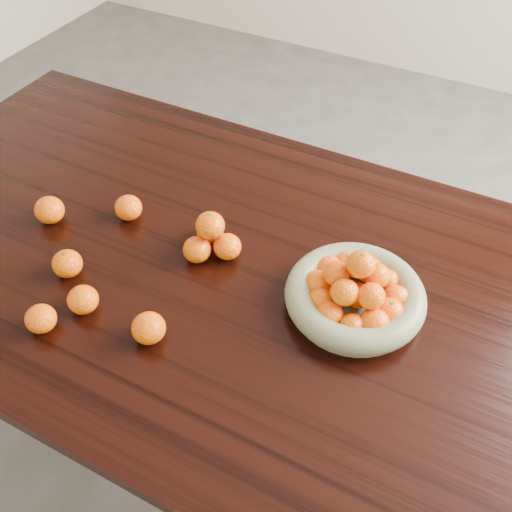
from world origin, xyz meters
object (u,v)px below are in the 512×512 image
at_px(loose_orange_0, 67,264).
at_px(dining_table, 250,298).
at_px(fruit_bowl, 355,294).
at_px(orange_pyramid, 211,238).

bearing_deg(loose_orange_0, dining_table, 27.97).
bearing_deg(fruit_bowl, loose_orange_0, -161.28).
distance_m(fruit_bowl, orange_pyramid, 0.34).
bearing_deg(dining_table, loose_orange_0, -152.03).
xyz_separation_m(dining_table, fruit_bowl, (0.23, 0.01, 0.13)).
bearing_deg(dining_table, orange_pyramid, 170.66).
height_order(dining_table, fruit_bowl, fruit_bowl).
bearing_deg(fruit_bowl, dining_table, -176.78).
distance_m(fruit_bowl, loose_orange_0, 0.61).
relative_size(dining_table, fruit_bowl, 7.02).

